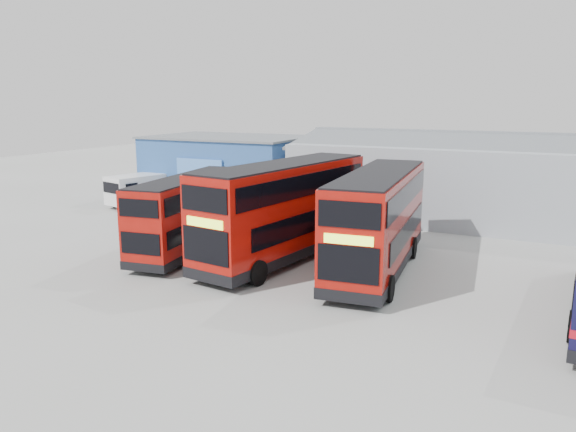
{
  "coord_description": "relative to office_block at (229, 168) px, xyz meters",
  "views": [
    {
      "loc": [
        9.92,
        -20.02,
        8.07
      ],
      "look_at": [
        -2.58,
        5.41,
        2.1
      ],
      "focal_mm": 35.0,
      "sensor_mm": 36.0,
      "label": 1
    }
  ],
  "objects": [
    {
      "name": "double_decker_left",
      "position": [
        6.44,
        -14.24,
        -0.57
      ],
      "size": [
        3.64,
        9.78,
        4.05
      ],
      "rotation": [
        0.0,
        0.0,
        3.29
      ],
      "color": "#9B0F08",
      "rests_on": "ground"
    },
    {
      "name": "double_decker_right",
      "position": [
        16.41,
        -13.17,
        -0.22
      ],
      "size": [
        3.81,
        11.43,
        4.75
      ],
      "rotation": [
        0.0,
        0.0,
        0.1
      ],
      "color": "#9B0F08",
      "rests_on": "ground"
    },
    {
      "name": "ground_plane",
      "position": [
        14.0,
        -17.99,
        -2.58
      ],
      "size": [
        120.0,
        120.0,
        0.0
      ],
      "primitive_type": "plane",
      "color": "gray",
      "rests_on": "ground"
    },
    {
      "name": "maintenance_shed",
      "position": [
        22.0,
        2.01,
        0.02
      ],
      "size": [
        30.5,
        12.0,
        5.89
      ],
      "color": "#979DA5",
      "rests_on": "ground"
    },
    {
      "name": "office_block",
      "position": [
        0.0,
        0.0,
        0.0
      ],
      "size": [
        12.3,
        8.32,
        5.12
      ],
      "color": "#22498B",
      "rests_on": "ground"
    },
    {
      "name": "double_decker_centre",
      "position": [
        11.59,
        -13.36,
        -0.12
      ],
      "size": [
        4.43,
        11.93,
        4.94
      ],
      "rotation": [
        0.0,
        0.0,
        -0.14
      ],
      "color": "#9B0F08",
      "rests_on": "ground"
    },
    {
      "name": "panel_van",
      "position": [
        -4.55,
        -5.04,
        -1.23
      ],
      "size": [
        3.53,
        5.89,
        2.42
      ],
      "rotation": [
        0.0,
        0.0,
        -0.26
      ],
      "color": "silver",
      "rests_on": "ground"
    }
  ]
}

